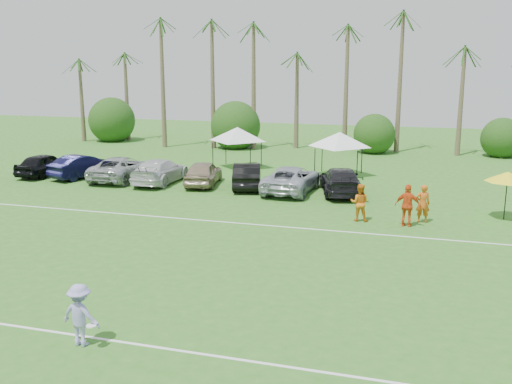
# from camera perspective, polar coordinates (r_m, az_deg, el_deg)

# --- Properties ---
(field_lines) EXTENTS (80.00, 12.10, 0.01)m
(field_lines) POSITION_cam_1_polar(r_m,az_deg,el_deg) (22.10, -11.35, -6.75)
(field_lines) COLOR white
(field_lines) RESTS_ON ground
(palm_tree_0) EXTENTS (2.40, 2.40, 8.90)m
(palm_tree_0) POSITION_cam_1_polar(r_m,az_deg,el_deg) (57.96, -17.43, 12.29)
(palm_tree_0) COLOR brown
(palm_tree_0) RESTS_ON ground
(palm_tree_1) EXTENTS (2.40, 2.40, 9.90)m
(palm_tree_1) POSITION_cam_1_polar(r_m,az_deg,el_deg) (55.37, -13.06, 13.45)
(palm_tree_1) COLOR brown
(palm_tree_1) RESTS_ON ground
(palm_tree_2) EXTENTS (2.40, 2.40, 10.90)m
(palm_tree_2) POSITION_cam_1_polar(r_m,az_deg,el_deg) (53.15, -8.24, 14.62)
(palm_tree_2) COLOR brown
(palm_tree_2) RESTS_ON ground
(palm_tree_3) EXTENTS (2.40, 2.40, 11.90)m
(palm_tree_3) POSITION_cam_1_polar(r_m,az_deg,el_deg) (51.67, -4.07, 15.71)
(palm_tree_3) COLOR brown
(palm_tree_3) RESTS_ON ground
(palm_tree_4) EXTENTS (2.40, 2.40, 8.90)m
(palm_tree_4) POSITION_cam_1_polar(r_m,az_deg,el_deg) (50.34, 0.36, 12.89)
(palm_tree_4) COLOR brown
(palm_tree_4) RESTS_ON ground
(palm_tree_5) EXTENTS (2.40, 2.40, 9.90)m
(palm_tree_5) POSITION_cam_1_polar(r_m,az_deg,el_deg) (49.40, 4.96, 13.86)
(palm_tree_5) COLOR brown
(palm_tree_5) RESTS_ON ground
(palm_tree_6) EXTENTS (2.40, 2.40, 10.90)m
(palm_tree_6) POSITION_cam_1_polar(r_m,az_deg,el_deg) (48.78, 9.74, 14.76)
(palm_tree_6) COLOR brown
(palm_tree_6) RESTS_ON ground
(palm_tree_7) EXTENTS (2.40, 2.40, 11.90)m
(palm_tree_7) POSITION_cam_1_polar(r_m,az_deg,el_deg) (48.50, 14.65, 15.56)
(palm_tree_7) COLOR brown
(palm_tree_7) RESTS_ON ground
(palm_tree_8) EXTENTS (2.40, 2.40, 8.90)m
(palm_tree_8) POSITION_cam_1_polar(r_m,az_deg,el_deg) (48.48, 20.52, 12.12)
(palm_tree_8) COLOR brown
(palm_tree_8) RESTS_ON ground
(bush_tree_0) EXTENTS (4.00, 4.00, 4.00)m
(bush_tree_0) POSITION_cam_1_polar(r_m,az_deg,el_deg) (57.48, -14.00, 6.81)
(bush_tree_0) COLOR brown
(bush_tree_0) RESTS_ON ground
(bush_tree_1) EXTENTS (4.00, 4.00, 4.00)m
(bush_tree_1) POSITION_cam_1_polar(r_m,az_deg,el_deg) (52.17, -1.47, 6.62)
(bush_tree_1) COLOR brown
(bush_tree_1) RESTS_ON ground
(bush_tree_2) EXTENTS (4.00, 4.00, 4.00)m
(bush_tree_2) POSITION_cam_1_polar(r_m,az_deg,el_deg) (49.84, 11.86, 6.08)
(bush_tree_2) COLOR brown
(bush_tree_2) RESTS_ON ground
(bush_tree_3) EXTENTS (4.00, 4.00, 4.00)m
(bush_tree_3) POSITION_cam_1_polar(r_m,az_deg,el_deg) (50.05, 23.38, 5.34)
(bush_tree_3) COLOR brown
(bush_tree_3) RESTS_ON ground
(sideline_player_a) EXTENTS (0.72, 0.54, 1.82)m
(sideline_player_a) POSITION_cam_1_polar(r_m,az_deg,el_deg) (27.70, 16.34, -1.12)
(sideline_player_a) COLOR #CF5A17
(sideline_player_a) RESTS_ON ground
(sideline_player_b) EXTENTS (0.88, 0.70, 1.78)m
(sideline_player_b) POSITION_cam_1_polar(r_m,az_deg,el_deg) (27.29, 10.32, -1.05)
(sideline_player_b) COLOR orange
(sideline_player_b) RESTS_ON ground
(sideline_player_c) EXTENTS (1.19, 0.58, 1.96)m
(sideline_player_c) POSITION_cam_1_polar(r_m,az_deg,el_deg) (26.80, 14.93, -1.32)
(sideline_player_c) COLOR #E44E19
(sideline_player_c) RESTS_ON ground
(canopy_tent_left) EXTENTS (4.23, 4.23, 3.43)m
(canopy_tent_left) POSITION_cam_1_polar(r_m,az_deg,el_deg) (40.47, -1.87, 6.50)
(canopy_tent_left) COLOR black
(canopy_tent_left) RESTS_ON ground
(canopy_tent_right) EXTENTS (4.21, 4.21, 3.41)m
(canopy_tent_right) POSITION_cam_1_polar(r_m,az_deg,el_deg) (37.96, 8.37, 5.95)
(canopy_tent_right) COLOR black
(canopy_tent_right) RESTS_ON ground
(market_umbrella) EXTENTS (2.09, 2.09, 2.33)m
(market_umbrella) POSITION_cam_1_polar(r_m,az_deg,el_deg) (29.34, 23.87, 1.41)
(market_umbrella) COLOR black
(market_umbrella) RESTS_ON ground
(frisbee_player) EXTENTS (1.14, 0.72, 1.69)m
(frisbee_player) POSITION_cam_1_polar(r_m,az_deg,el_deg) (15.91, -17.15, -11.67)
(frisbee_player) COLOR #A098D7
(frisbee_player) RESTS_ON ground
(parked_car_0) EXTENTS (2.05, 4.53, 1.51)m
(parked_car_0) POSITION_cam_1_polar(r_m,az_deg,el_deg) (40.48, -20.36, 2.60)
(parked_car_0) COLOR black
(parked_car_0) RESTS_ON ground
(parked_car_1) EXTENTS (2.97, 4.85, 1.51)m
(parked_car_1) POSITION_cam_1_polar(r_m,az_deg,el_deg) (39.01, -16.90, 2.50)
(parked_car_1) COLOR black
(parked_car_1) RESTS_ON ground
(parked_car_2) EXTENTS (2.72, 5.52, 1.51)m
(parked_car_2) POSITION_cam_1_polar(r_m,az_deg,el_deg) (37.55, -13.30, 2.33)
(parked_car_2) COLOR #A0A2A5
(parked_car_2) RESTS_ON ground
(parked_car_3) EXTENTS (2.12, 5.20, 1.51)m
(parked_car_3) POSITION_cam_1_polar(r_m,az_deg,el_deg) (36.09, -9.55, 2.09)
(parked_car_3) COLOR silver
(parked_car_3) RESTS_ON ground
(parked_car_4) EXTENTS (2.51, 4.67, 1.51)m
(parked_car_4) POSITION_cam_1_polar(r_m,az_deg,el_deg) (35.12, -5.29, 1.92)
(parked_car_4) COLOR gray
(parked_car_4) RESTS_ON ground
(parked_car_5) EXTENTS (2.76, 4.84, 1.51)m
(parked_car_5) POSITION_cam_1_polar(r_m,az_deg,el_deg) (34.25, -0.88, 1.70)
(parked_car_5) COLOR black
(parked_car_5) RESTS_ON ground
(parked_car_6) EXTENTS (2.72, 5.53, 1.51)m
(parked_car_6) POSITION_cam_1_polar(r_m,az_deg,el_deg) (33.13, 3.56, 1.30)
(parked_car_6) COLOR #A8ACB6
(parked_car_6) RESTS_ON ground
(parked_car_7) EXTENTS (3.34, 5.56, 1.51)m
(parked_car_7) POSITION_cam_1_polar(r_m,az_deg,el_deg) (32.94, 8.45, 1.12)
(parked_car_7) COLOR black
(parked_car_7) RESTS_ON ground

